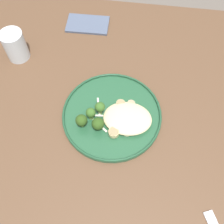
{
  "coord_description": "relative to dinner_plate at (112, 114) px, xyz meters",
  "views": [
    {
      "loc": [
        0.01,
        0.38,
        1.45
      ],
      "look_at": [
        0.06,
        -0.0,
        0.76
      ],
      "focal_mm": 43.86,
      "sensor_mm": 36.0,
      "label": 1
    }
  ],
  "objects": [
    {
      "name": "onion_sliver_long_sliver",
      "position": [
        0.04,
        -0.02,
        0.01
      ],
      "size": [
        0.02,
        0.06,
        0.0
      ],
      "primitive_type": "cube",
      "rotation": [
        0.0,
        0.0,
        1.81
      ],
      "color": "silver",
      "rests_on": "dinner_plate"
    },
    {
      "name": "dinner_plate",
      "position": [
        0.0,
        0.0,
        0.0
      ],
      "size": [
        0.29,
        0.29,
        0.02
      ],
      "color": "#235133",
      "rests_on": "wooden_dining_table"
    },
    {
      "name": "seared_scallop_tiny_bay",
      "position": [
        -0.01,
        0.06,
        0.01
      ],
      "size": [
        0.03,
        0.03,
        0.02
      ],
      "color": "#E5C689",
      "rests_on": "dinner_plate"
    },
    {
      "name": "broccoli_floret_rear_charred",
      "position": [
        0.03,
        0.01,
        0.04
      ],
      "size": [
        0.03,
        0.03,
        0.05
      ],
      "color": "#89A356",
      "rests_on": "dinner_plate"
    },
    {
      "name": "broccoli_floret_split_head",
      "position": [
        0.03,
        0.05,
        0.03
      ],
      "size": [
        0.04,
        0.04,
        0.05
      ],
      "color": "#89A356",
      "rests_on": "dinner_plate"
    },
    {
      "name": "seared_scallop_front_small",
      "position": [
        -0.05,
        0.01,
        0.01
      ],
      "size": [
        0.02,
        0.02,
        0.01
      ],
      "color": "beige",
      "rests_on": "dinner_plate"
    },
    {
      "name": "onion_sliver_short_strip",
      "position": [
        0.04,
        0.01,
        0.01
      ],
      "size": [
        0.05,
        0.01,
        0.0
      ],
      "primitive_type": "cube",
      "rotation": [
        0.0,
        0.0,
        0.08
      ],
      "color": "silver",
      "rests_on": "dinner_plate"
    },
    {
      "name": "broccoli_floret_right_tilted",
      "position": [
        0.08,
        0.05,
        0.03
      ],
      "size": [
        0.03,
        0.03,
        0.05
      ],
      "color": "#7A994C",
      "rests_on": "dinner_plate"
    },
    {
      "name": "seared_scallop_left_edge",
      "position": [
        -0.02,
        -0.03,
        0.01
      ],
      "size": [
        0.03,
        0.03,
        0.02
      ],
      "color": "#E5C689",
      "rests_on": "dinner_plate"
    },
    {
      "name": "noodle_bed",
      "position": [
        -0.05,
        0.02,
        0.02
      ],
      "size": [
        0.14,
        0.11,
        0.03
      ],
      "color": "beige",
      "rests_on": "dinner_plate"
    },
    {
      "name": "wooden_dining_table",
      "position": [
        -0.06,
        0.0,
        -0.09
      ],
      "size": [
        1.4,
        1.0,
        0.74
      ],
      "color": "brown",
      "rests_on": "ground"
    },
    {
      "name": "seared_scallop_right_edge",
      "position": [
        -0.05,
        -0.04,
        0.01
      ],
      "size": [
        0.02,
        0.02,
        0.01
      ],
      "color": "beige",
      "rests_on": "dinner_plate"
    },
    {
      "name": "seared_scallop_on_noodles",
      "position": [
        -0.05,
        0.06,
        0.01
      ],
      "size": [
        0.02,
        0.02,
        0.01
      ],
      "color": "beige",
      "rests_on": "dinner_plate"
    },
    {
      "name": "folded_napkin",
      "position": [
        0.14,
        -0.36,
        -0.0
      ],
      "size": [
        0.15,
        0.09,
        0.01
      ],
      "primitive_type": "cube",
      "rotation": [
        0.0,
        0.0,
        0.03
      ],
      "color": "#4C566B",
      "rests_on": "wooden_dining_table"
    },
    {
      "name": "broccoli_floret_left_leaning",
      "position": [
        0.06,
        0.02,
        0.03
      ],
      "size": [
        0.03,
        0.03,
        0.04
      ],
      "color": "#89A356",
      "rests_on": "dinner_plate"
    },
    {
      "name": "water_glass",
      "position": [
        0.34,
        -0.18,
        0.04
      ],
      "size": [
        0.07,
        0.07,
        0.1
      ],
      "color": "silver",
      "rests_on": "wooden_dining_table"
    },
    {
      "name": "ground",
      "position": [
        -0.06,
        0.0,
        -0.75
      ],
      "size": [
        6.0,
        6.0,
        0.0
      ],
      "primitive_type": "plane",
      "color": "#665B51"
    },
    {
      "name": "seared_scallop_tilted_round",
      "position": [
        -0.04,
        0.03,
        0.01
      ],
      "size": [
        0.03,
        0.03,
        0.01
      ],
      "color": "#E5C689",
      "rests_on": "dinner_plate"
    },
    {
      "name": "onion_sliver_curled_piece",
      "position": [
        0.03,
        0.05,
        0.01
      ],
      "size": [
        0.05,
        0.04,
        0.0
      ],
      "primitive_type": "cube",
      "rotation": [
        0.0,
        0.0,
        2.49
      ],
      "color": "silver",
      "rests_on": "dinner_plate"
    }
  ]
}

